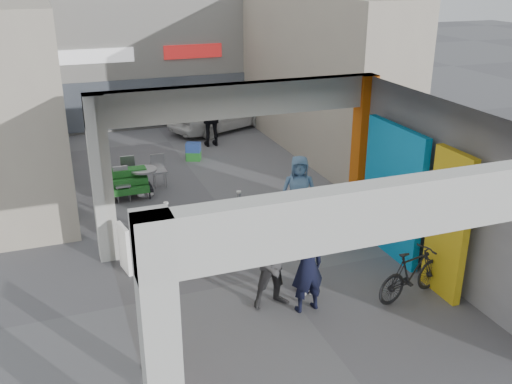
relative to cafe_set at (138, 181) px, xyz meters
name	(u,v)px	position (x,y,z in m)	size (l,w,h in m)	color
ground	(276,277)	(1.78, -5.54, -0.32)	(90.00, 90.00, 0.00)	#5B5B60
arcade_canopy	(323,179)	(2.32, -6.37, 1.98)	(6.40, 6.45, 6.40)	#B9B9B5
far_building	(141,15)	(1.78, 8.45, 3.67)	(18.00, 4.08, 8.00)	white
plaza_bldg_left	(20,95)	(-2.72, 1.96, 2.18)	(2.00, 9.00, 5.00)	#B1A893
plaza_bldg_right	(318,74)	(6.28, 1.96, 2.18)	(2.00, 9.00, 5.00)	#B1A893
bollard_left	(167,222)	(0.12, -3.17, 0.13)	(0.09, 0.09, 0.90)	#969A9E
bollard_center	(239,210)	(1.84, -3.11, 0.14)	(0.09, 0.09, 0.91)	#969A9E
bollard_right	(300,204)	(3.35, -3.23, 0.11)	(0.09, 0.09, 0.87)	#969A9E
advert_board_near	(164,365)	(-0.97, -8.09, 0.19)	(0.13, 0.55, 1.00)	white
advert_board_far	(125,248)	(-0.97, -4.25, 0.19)	(0.19, 0.56, 1.00)	white
cafe_set	(138,181)	(0.00, 0.00, 0.00)	(1.49, 1.21, 0.90)	#AAAAAF
produce_stand	(129,187)	(-0.31, -0.36, -0.01)	(1.19, 0.64, 0.78)	black
crate_stack	(193,152)	(2.09, 2.17, -0.04)	(0.55, 0.50, 0.56)	#1B5F1B
border_collie	(306,281)	(2.11, -6.25, -0.08)	(0.22, 0.43, 0.59)	black
man_with_dog	(307,267)	(1.86, -6.79, 0.55)	(0.63, 0.42, 1.74)	black
man_back_turned	(277,263)	(1.41, -6.48, 0.55)	(0.85, 0.66, 1.75)	#39393B
man_elderly	(299,191)	(3.20, -3.46, 0.54)	(0.84, 0.55, 1.73)	#5980AD
man_crates	(211,117)	(3.09, 3.48, 0.68)	(1.17, 0.49, 2.00)	black
bicycle_front	(358,222)	(4.08, -4.74, 0.16)	(0.63, 1.82, 0.96)	black
bicycle_rear	(412,273)	(3.86, -7.08, 0.17)	(0.46, 1.62, 0.97)	black
white_van	(220,112)	(3.93, 5.32, 0.36)	(1.61, 3.99, 1.36)	silver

